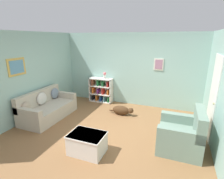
{
  "coord_description": "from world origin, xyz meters",
  "views": [
    {
      "loc": [
        1.66,
        -3.88,
        2.41
      ],
      "look_at": [
        0.0,
        0.4,
        1.05
      ],
      "focal_mm": 28.0,
      "sensor_mm": 36.0,
      "label": 1
    }
  ],
  "objects_px": {
    "bookshelf": "(101,90)",
    "coffee_table": "(87,143)",
    "couch": "(47,108)",
    "vase": "(105,75)",
    "dog": "(122,110)",
    "recliner_chair": "(182,135)"
  },
  "relations": [
    {
      "from": "vase",
      "to": "couch",
      "type": "bearing_deg",
      "value": -120.65
    },
    {
      "from": "coffee_table",
      "to": "recliner_chair",
      "type": "bearing_deg",
      "value": 24.98
    },
    {
      "from": "bookshelf",
      "to": "vase",
      "type": "bearing_deg",
      "value": -6.55
    },
    {
      "from": "coffee_table",
      "to": "vase",
      "type": "bearing_deg",
      "value": 106.46
    },
    {
      "from": "couch",
      "to": "vase",
      "type": "bearing_deg",
      "value": 59.35
    },
    {
      "from": "recliner_chair",
      "to": "coffee_table",
      "type": "xyz_separation_m",
      "value": [
        -1.9,
        -0.88,
        -0.11
      ]
    },
    {
      "from": "vase",
      "to": "coffee_table",
      "type": "bearing_deg",
      "value": -73.54
    },
    {
      "from": "vase",
      "to": "recliner_chair",
      "type": "bearing_deg",
      "value": -37.53
    },
    {
      "from": "bookshelf",
      "to": "couch",
      "type": "bearing_deg",
      "value": -116.43
    },
    {
      "from": "coffee_table",
      "to": "vase",
      "type": "height_order",
      "value": "vase"
    },
    {
      "from": "bookshelf",
      "to": "coffee_table",
      "type": "xyz_separation_m",
      "value": [
        1.07,
        -3.05,
        -0.22
      ]
    },
    {
      "from": "coffee_table",
      "to": "dog",
      "type": "xyz_separation_m",
      "value": [
        0.09,
        2.14,
        -0.09
      ]
    },
    {
      "from": "couch",
      "to": "recliner_chair",
      "type": "xyz_separation_m",
      "value": [
        3.93,
        -0.24,
        0.04
      ]
    },
    {
      "from": "recliner_chair",
      "to": "coffee_table",
      "type": "relative_size",
      "value": 1.27
    },
    {
      "from": "coffee_table",
      "to": "vase",
      "type": "distance_m",
      "value": 3.27
    },
    {
      "from": "recliner_chair",
      "to": "dog",
      "type": "height_order",
      "value": "recliner_chair"
    },
    {
      "from": "recliner_chair",
      "to": "couch",
      "type": "bearing_deg",
      "value": 176.57
    },
    {
      "from": "vase",
      "to": "bookshelf",
      "type": "bearing_deg",
      "value": 173.45
    },
    {
      "from": "bookshelf",
      "to": "coffee_table",
      "type": "bearing_deg",
      "value": -70.7
    },
    {
      "from": "recliner_chair",
      "to": "vase",
      "type": "relative_size",
      "value": 3.85
    },
    {
      "from": "couch",
      "to": "coffee_table",
      "type": "distance_m",
      "value": 2.32
    },
    {
      "from": "bookshelf",
      "to": "dog",
      "type": "relative_size",
      "value": 1.1
    }
  ]
}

